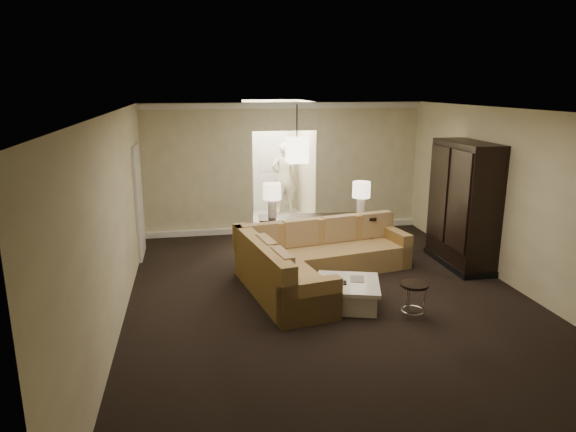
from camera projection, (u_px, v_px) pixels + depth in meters
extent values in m
plane|color=black|center=(333.00, 303.00, 7.65)|extent=(8.00, 8.00, 0.00)
cube|color=beige|center=(285.00, 168.00, 11.11)|extent=(6.00, 0.04, 2.80)
cube|color=beige|center=(495.00, 350.00, 3.49)|extent=(6.00, 0.04, 2.80)
cube|color=beige|center=(115.00, 222.00, 6.76)|extent=(0.04, 8.00, 2.80)
cube|color=beige|center=(524.00, 203.00, 7.84)|extent=(0.04, 8.00, 2.80)
cube|color=silver|center=(337.00, 111.00, 6.95)|extent=(6.00, 8.00, 0.02)
cube|color=white|center=(285.00, 106.00, 10.73)|extent=(6.00, 0.10, 0.12)
cube|color=white|center=(285.00, 228.00, 11.39)|extent=(6.00, 0.10, 0.12)
cube|color=silver|center=(139.00, 202.00, 9.52)|extent=(0.05, 0.90, 2.10)
cube|color=beige|center=(277.00, 219.00, 12.41)|extent=(1.40, 2.00, 0.01)
cube|color=beige|center=(247.00, 162.00, 11.93)|extent=(0.04, 2.00, 2.80)
cube|color=beige|center=(306.00, 161.00, 12.18)|extent=(0.04, 2.00, 2.80)
cube|color=beige|center=(270.00, 156.00, 13.01)|extent=(1.40, 0.04, 2.80)
cube|color=silver|center=(271.00, 170.00, 13.07)|extent=(0.90, 0.05, 2.10)
cube|color=brown|center=(325.00, 260.00, 8.88)|extent=(3.09, 1.42, 0.42)
cube|color=brown|center=(293.00, 293.00, 7.48)|extent=(1.13, 1.53, 0.42)
cube|color=brown|center=(317.00, 231.00, 9.07)|extent=(2.97, 0.78, 0.46)
cube|color=brown|center=(261.00, 257.00, 7.71)|extent=(0.67, 2.38, 0.46)
cube|color=brown|center=(394.00, 246.00, 9.34)|extent=(0.36, 0.91, 0.61)
cube|color=brown|center=(310.00, 302.00, 6.92)|extent=(0.91, 0.36, 0.61)
cube|color=#A08355|center=(260.00, 237.00, 8.63)|extent=(0.63, 0.27, 0.46)
cube|color=#A08355|center=(300.00, 233.00, 8.89)|extent=(0.63, 0.27, 0.46)
cube|color=#A08355|center=(339.00, 228.00, 9.16)|extent=(0.63, 0.27, 0.46)
cube|color=#A08355|center=(375.00, 224.00, 9.42)|extent=(0.63, 0.27, 0.46)
cube|color=#A08355|center=(266.00, 253.00, 7.84)|extent=(0.26, 0.61, 0.46)
cube|color=#A08355|center=(282.00, 267.00, 7.21)|extent=(0.26, 0.61, 0.46)
cube|color=silver|center=(348.00, 295.00, 7.52)|extent=(1.01, 1.01, 0.31)
cube|color=silver|center=(348.00, 284.00, 7.47)|extent=(1.12, 1.12, 0.05)
cube|color=black|center=(345.00, 283.00, 7.43)|extent=(0.09, 0.15, 0.02)
cube|color=beige|center=(357.00, 279.00, 7.58)|extent=(0.27, 0.32, 0.01)
cube|color=black|center=(317.00, 218.00, 9.40)|extent=(2.15, 0.66, 0.06)
cube|color=black|center=(265.00, 240.00, 9.40)|extent=(0.11, 0.44, 0.77)
cube|color=black|center=(367.00, 237.00, 9.59)|extent=(0.11, 0.44, 0.77)
cube|color=black|center=(316.00, 253.00, 9.56)|extent=(2.05, 0.61, 0.04)
cube|color=black|center=(464.00, 205.00, 9.01)|extent=(0.61, 1.47, 2.21)
cube|color=black|center=(459.00, 201.00, 8.57)|extent=(0.03, 0.65, 1.68)
cube|color=black|center=(438.00, 192.00, 9.27)|extent=(0.03, 0.65, 1.68)
cube|color=black|center=(459.00, 261.00, 9.28)|extent=(0.65, 1.54, 0.11)
cylinder|color=black|center=(414.00, 285.00, 7.08)|extent=(0.39, 0.39, 0.04)
torus|color=silver|center=(413.00, 310.00, 7.18)|extent=(0.32, 0.32, 0.02)
cylinder|color=silver|center=(424.00, 301.00, 7.12)|extent=(0.02, 0.02, 0.46)
cylinder|color=silver|center=(407.00, 297.00, 7.28)|extent=(0.02, 0.02, 0.46)
cylinder|color=silver|center=(408.00, 304.00, 7.03)|extent=(0.02, 0.02, 0.46)
cylinder|color=silver|center=(272.00, 208.00, 9.27)|extent=(0.15, 0.15, 0.34)
cylinder|color=#FFE8BF|center=(272.00, 191.00, 9.19)|extent=(0.33, 0.33, 0.29)
cylinder|color=silver|center=(361.00, 206.00, 9.43)|extent=(0.15, 0.15, 0.34)
cylinder|color=#FFE8BF|center=(361.00, 190.00, 9.35)|extent=(0.33, 0.33, 0.29)
cylinder|color=black|center=(297.00, 121.00, 9.60)|extent=(0.02, 0.02, 0.60)
cube|color=#FFF1C6|center=(297.00, 150.00, 9.73)|extent=(0.38, 0.38, 0.48)
imported|color=beige|center=(284.00, 174.00, 12.78)|extent=(0.77, 0.56, 1.98)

